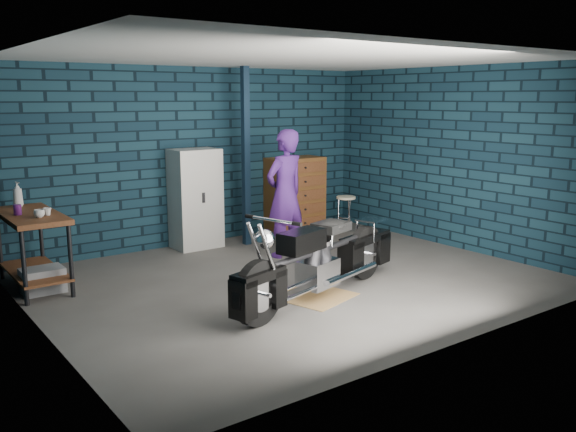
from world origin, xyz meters
name	(u,v)px	position (x,y,z in m)	size (l,w,h in m)	color
ground	(293,280)	(0.00, 0.00, 0.00)	(6.00, 6.00, 0.00)	#4F4C49
room_walls	(267,125)	(0.00, 0.55, 1.90)	(6.02, 5.01, 2.71)	#0E2330
support_post	(246,157)	(0.55, 1.95, 1.35)	(0.10, 0.10, 2.70)	#102132
workbench	(33,251)	(-2.68, 1.58, 0.46)	(0.60, 1.40, 0.91)	brown
drip_mat	(321,297)	(-0.15, -0.73, 0.00)	(0.77, 0.58, 0.01)	olive
motorcycle	(321,253)	(-0.15, -0.73, 0.53)	(2.41, 0.65, 1.06)	black
person	(285,194)	(0.61, 1.02, 0.91)	(0.66, 0.44, 1.81)	#471E73
storage_bin	(43,280)	(-2.66, 1.34, 0.15)	(0.47, 0.33, 0.29)	gray
locker	(196,199)	(-0.17, 2.23, 0.75)	(0.70, 0.50, 1.49)	beige
tool_chest	(296,195)	(1.70, 2.23, 0.63)	(0.94, 0.52, 1.26)	brown
shop_stool	(346,214)	(2.44, 1.78, 0.30)	(0.32, 0.32, 0.59)	beige
cup_a	(39,214)	(-2.66, 1.24, 0.96)	(0.12, 0.12, 0.09)	beige
cup_b	(47,212)	(-2.55, 1.32, 0.95)	(0.09, 0.09, 0.09)	beige
mug_purple	(18,210)	(-2.82, 1.55, 0.97)	(0.09, 0.09, 0.12)	#5B1967
bottle	(18,194)	(-2.68, 2.13, 1.06)	(0.12, 0.12, 0.31)	gray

